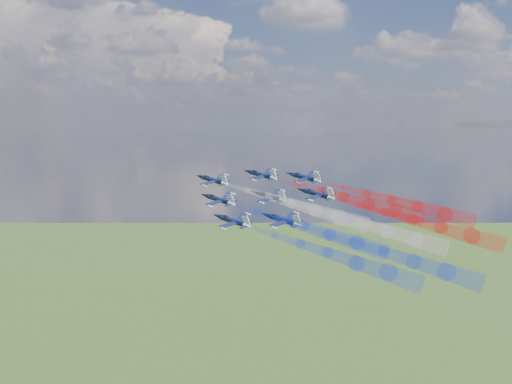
{
  "coord_description": "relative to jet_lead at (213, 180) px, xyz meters",
  "views": [
    {
      "loc": [
        7.17,
        -152.76,
        167.81
      ],
      "look_at": [
        21.9,
        18.88,
        147.88
      ],
      "focal_mm": 40.73,
      "sensor_mm": 36.0,
      "label": 1
    }
  ],
  "objects": [
    {
      "name": "jet_rear_left",
      "position": [
        18.43,
        -27.18,
        -8.43
      ],
      "size": [
        17.57,
        17.54,
        8.56
      ],
      "primitive_type": null,
      "rotation": [
        0.17,
        -0.26,
        0.8
      ],
      "color": "black"
    },
    {
      "name": "trail_outer_left",
      "position": [
        27.01,
        -45.55,
        -13.61
      ],
      "size": [
        38.37,
        35.39,
        13.39
      ],
      "primitive_type": null,
      "rotation": [
        0.17,
        -0.26,
        0.8
      ],
      "color": "blue"
    },
    {
      "name": "trail_lead",
      "position": [
        22.0,
        -19.34,
        -4.95
      ],
      "size": [
        38.37,
        35.39,
        13.39
      ],
      "primitive_type": null,
      "rotation": [
        0.17,
        -0.26,
        0.8
      ],
      "color": "white"
    },
    {
      "name": "jet_outer_left",
      "position": [
        5.02,
        -26.21,
        -8.66
      ],
      "size": [
        17.57,
        17.54,
        8.56
      ],
      "primitive_type": null,
      "rotation": [
        0.17,
        -0.26,
        0.8
      ],
      "color": "black"
    },
    {
      "name": "trail_rear_left",
      "position": [
        40.42,
        -46.52,
        -13.38
      ],
      "size": [
        38.37,
        35.39,
        13.39
      ],
      "primitive_type": null,
      "rotation": [
        0.17,
        -0.26,
        0.8
      ],
      "color": "blue"
    },
    {
      "name": "trail_center_third",
      "position": [
        38.4,
        -31.97,
        -8.69
      ],
      "size": [
        38.37,
        35.39,
        13.39
      ],
      "primitive_type": null,
      "rotation": [
        0.17,
        -0.26,
        0.8
      ],
      "color": "white"
    },
    {
      "name": "jet_rear_right",
      "position": [
        30.45,
        -13.48,
        -3.08
      ],
      "size": [
        17.57,
        17.54,
        8.56
      ],
      "primitive_type": null,
      "rotation": [
        0.17,
        -0.26,
        0.8
      ],
      "color": "black"
    },
    {
      "name": "jet_center_third",
      "position": [
        16.4,
        -12.63,
        -3.74
      ],
      "size": [
        17.57,
        17.54,
        8.56
      ],
      "primitive_type": null,
      "rotation": [
        0.17,
        -0.26,
        0.8
      ],
      "color": "black"
    },
    {
      "name": "jet_inner_right",
      "position": [
        15.32,
        0.98,
        1.48
      ],
      "size": [
        17.57,
        17.54,
        8.56
      ],
      "primitive_type": null,
      "rotation": [
        0.17,
        -0.26,
        0.8
      ],
      "color": "black"
    },
    {
      "name": "trail_rear_right",
      "position": [
        52.44,
        -32.82,
        -8.02
      ],
      "size": [
        38.37,
        35.39,
        13.39
      ],
      "primitive_type": null,
      "rotation": [
        0.17,
        -0.26,
        0.8
      ],
      "color": "red"
    },
    {
      "name": "jet_outer_right",
      "position": [
        28.86,
        -0.62,
        0.7
      ],
      "size": [
        17.57,
        17.54,
        8.56
      ],
      "primitive_type": null,
      "rotation": [
        0.17,
        -0.26,
        0.8
      ],
      "color": "black"
    },
    {
      "name": "jet_inner_left",
      "position": [
        1.55,
        -12.0,
        -4.63
      ],
      "size": [
        17.57,
        17.54,
        8.56
      ],
      "primitive_type": null,
      "rotation": [
        0.17,
        -0.26,
        0.8
      ],
      "color": "black"
    },
    {
      "name": "jet_lead",
      "position": [
        0.0,
        0.0,
        0.0
      ],
      "size": [
        17.57,
        17.54,
        8.56
      ],
      "primitive_type": null,
      "rotation": [
        0.17,
        -0.26,
        0.8
      ],
      "color": "black"
    },
    {
      "name": "trail_outer_right",
      "position": [
        50.85,
        -19.96,
        -4.24
      ],
      "size": [
        38.37,
        35.39,
        13.39
      ],
      "primitive_type": null,
      "rotation": [
        0.17,
        -0.26,
        0.8
      ],
      "color": "red"
    },
    {
      "name": "trail_inner_right",
      "position": [
        37.32,
        -18.36,
        -3.47
      ],
      "size": [
        38.37,
        35.39,
        13.39
      ],
      "primitive_type": null,
      "rotation": [
        0.17,
        -0.26,
        0.8
      ],
      "color": "red"
    },
    {
      "name": "trail_inner_left",
      "position": [
        23.55,
        -31.34,
        -9.57
      ],
      "size": [
        38.37,
        35.39,
        13.39
      ],
      "primitive_type": null,
      "rotation": [
        0.17,
        -0.26,
        0.8
      ],
      "color": "blue"
    }
  ]
}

